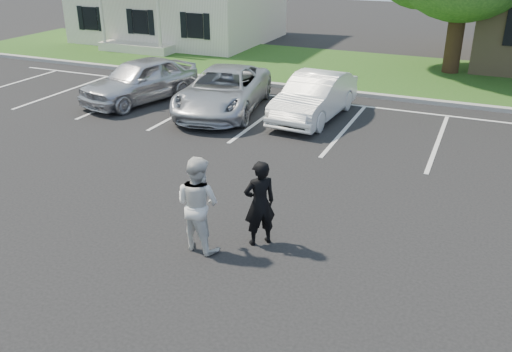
{
  "coord_description": "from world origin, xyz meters",
  "views": [
    {
      "loc": [
        3.86,
        -7.86,
        5.54
      ],
      "look_at": [
        0.0,
        1.0,
        1.25
      ],
      "focal_mm": 38.0,
      "sensor_mm": 36.0,
      "label": 1
    }
  ],
  "objects_px": {
    "car_silver_west": "(140,80)",
    "car_silver_minivan": "(223,90)",
    "man_black_suit": "(260,203)",
    "car_white_sedan": "(314,97)",
    "man_white_shirt": "(198,204)"
  },
  "relations": [
    {
      "from": "car_silver_west",
      "to": "car_silver_minivan",
      "type": "bearing_deg",
      "value": 17.28
    },
    {
      "from": "car_silver_minivan",
      "to": "man_black_suit",
      "type": "bearing_deg",
      "value": -69.07
    },
    {
      "from": "man_black_suit",
      "to": "car_white_sedan",
      "type": "relative_size",
      "value": 0.4
    },
    {
      "from": "car_white_sedan",
      "to": "car_silver_west",
      "type": "bearing_deg",
      "value": -171.05
    },
    {
      "from": "car_silver_minivan",
      "to": "man_white_shirt",
      "type": "bearing_deg",
      "value": -76.58
    },
    {
      "from": "man_white_shirt",
      "to": "car_silver_minivan",
      "type": "bearing_deg",
      "value": -55.49
    },
    {
      "from": "man_black_suit",
      "to": "man_white_shirt",
      "type": "xyz_separation_m",
      "value": [
        -1.0,
        -0.6,
        0.07
      ]
    },
    {
      "from": "car_silver_west",
      "to": "man_white_shirt",
      "type": "bearing_deg",
      "value": -34.08
    },
    {
      "from": "man_white_shirt",
      "to": "car_white_sedan",
      "type": "xyz_separation_m",
      "value": [
        -0.5,
        8.68,
        -0.22
      ]
    },
    {
      "from": "man_white_shirt",
      "to": "car_silver_minivan",
      "type": "height_order",
      "value": "man_white_shirt"
    },
    {
      "from": "man_black_suit",
      "to": "car_silver_west",
      "type": "height_order",
      "value": "man_black_suit"
    },
    {
      "from": "man_black_suit",
      "to": "car_silver_minivan",
      "type": "relative_size",
      "value": 0.33
    },
    {
      "from": "man_black_suit",
      "to": "car_silver_minivan",
      "type": "height_order",
      "value": "man_black_suit"
    },
    {
      "from": "car_silver_minivan",
      "to": "car_white_sedan",
      "type": "relative_size",
      "value": 1.19
    },
    {
      "from": "car_white_sedan",
      "to": "man_black_suit",
      "type": "bearing_deg",
      "value": -75.63
    }
  ]
}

